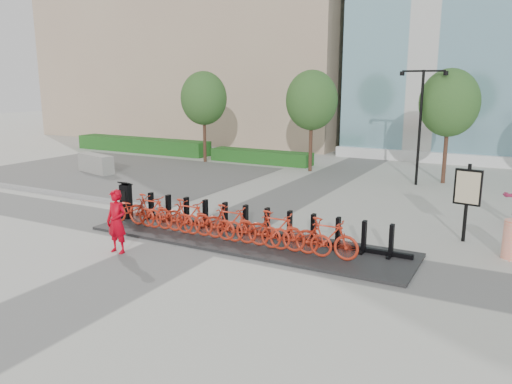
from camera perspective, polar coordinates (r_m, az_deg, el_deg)
The scene contains 25 objects.
ground at distance 14.84m, azimuth -6.19°, elevation -5.24°, with size 120.00×120.00×0.00m, color #ADAEA1.
gravel_patch at distance 26.33m, azimuth -15.58°, elevation 2.19°, with size 14.00×14.00×0.00m, color #5C5B57.
curb at distance 23.00m, azimuth -24.38°, elevation 0.26°, with size 14.00×0.25×0.15m, color gray.
hedge_a at distance 33.68m, azimuth -12.92°, elevation 5.26°, with size 10.00×1.40×0.90m, color #1B591E.
hedge_b at distance 28.35m, azimuth 0.56°, elevation 4.06°, with size 6.00×1.20×0.70m, color #1B591E.
tree_0 at distance 28.58m, azimuth -5.99°, elevation 10.59°, with size 2.60×2.60×5.10m.
tree_1 at distance 25.49m, azimuth 6.38°, elevation 10.36°, with size 2.60×2.60×5.10m.
tree_2 at distance 23.83m, azimuth 21.22°, elevation 9.47°, with size 2.60×2.60×5.10m.
streetlamp at distance 23.01m, azimuth 18.31°, elevation 8.46°, with size 2.00×0.20×5.00m.
dock_pad at distance 14.41m, azimuth -1.22°, elevation -5.54°, with size 9.60×2.40×0.08m, color #252525.
dock_rail_posts at distance 14.64m, azimuth -0.11°, elevation -3.34°, with size 8.02×0.50×0.85m, color black, non-canonical shape.
bike_0 at distance 16.22m, azimuth -13.93°, elevation -1.99°, with size 0.62×1.78×0.94m, color #B52915.
bike_1 at distance 15.75m, azimuth -12.00°, elevation -2.13°, with size 0.49×1.73×1.04m, color #B52915.
bike_2 at distance 15.31m, azimuth -9.93°, elevation -2.66°, with size 0.62×1.78×0.94m, color #B52915.
bike_3 at distance 14.88m, azimuth -7.75°, elevation -2.83°, with size 0.49×1.73×1.04m, color #B52915.
bike_4 at distance 14.49m, azimuth -5.43°, elevation -3.39°, with size 0.62×1.78×0.94m, color #B52915.
bike_5 at distance 14.10m, azimuth -3.00°, elevation -3.58°, with size 0.49×1.73×1.04m, color #B52915.
bike_6 at distance 13.77m, azimuth -0.43°, elevation -4.19°, with size 0.62×1.78×0.94m, color #B52915.
bike_7 at distance 13.44m, azimuth 2.27°, elevation -4.39°, with size 0.49×1.73×1.04m, color #B52915.
bike_8 at distance 13.17m, azimuth 5.09°, elevation -5.02°, with size 0.62×1.78×0.94m, color #B52915.
bike_9 at distance 12.90m, azimuth 8.05°, elevation -5.23°, with size 0.49×1.73×1.04m, color #B52915.
kiosk at distance 16.97m, azimuth -14.63°, elevation -0.94°, with size 0.41×0.36×1.25m.
worker_red at distance 13.81m, azimuth -15.64°, elevation -3.26°, with size 0.63×0.41×1.72m, color #B70012.
jersey_barrier at distance 26.46m, azimuth -17.84°, elevation 3.11°, with size 2.40×0.66×0.93m, color gray.
map_sign at distance 15.28m, azimuth 23.03°, elevation 0.14°, with size 0.75×0.22×2.26m.
Camera 1 is at (8.08, -11.61, 4.49)m, focal length 35.00 mm.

